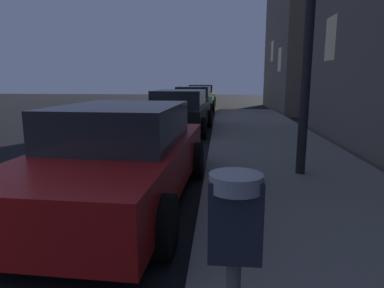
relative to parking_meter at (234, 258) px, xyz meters
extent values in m
cube|color=#232838|center=(0.00, 0.00, 0.15)|extent=(0.19, 0.11, 0.30)
cylinder|color=#999EA5|center=(0.00, 0.00, 0.29)|extent=(0.19, 0.19, 0.06)
cube|color=black|center=(-0.06, 0.00, 0.19)|extent=(0.01, 0.08, 0.11)
cube|color=maroon|center=(-1.47, 3.44, -0.57)|extent=(2.01, 4.61, 0.64)
cube|color=#1E2328|center=(-1.46, 3.50, 0.01)|extent=(1.69, 2.18, 0.56)
cylinder|color=black|center=(-2.32, 4.88, -0.81)|extent=(0.25, 0.67, 0.66)
cylinder|color=black|center=(-0.49, 4.80, -0.81)|extent=(0.25, 0.67, 0.66)
cylinder|color=black|center=(-0.61, 1.99, -0.81)|extent=(0.25, 0.67, 0.66)
cube|color=black|center=(-1.47, 10.32, -0.57)|extent=(1.99, 4.34, 0.64)
cube|color=#1E2328|center=(-1.47, 10.34, 0.01)|extent=(1.69, 2.27, 0.56)
cylinder|color=black|center=(-2.34, 11.68, -0.81)|extent=(0.24, 0.67, 0.66)
cylinder|color=black|center=(-0.49, 11.61, -0.81)|extent=(0.24, 0.67, 0.66)
cylinder|color=black|center=(-2.44, 9.03, -0.81)|extent=(0.24, 0.67, 0.66)
cylinder|color=black|center=(-0.59, 8.96, -0.81)|extent=(0.24, 0.67, 0.66)
cube|color=#19592D|center=(-1.47, 16.56, -0.57)|extent=(2.01, 4.57, 0.64)
cube|color=#1E2328|center=(-1.47, 16.47, 0.01)|extent=(1.70, 2.09, 0.56)
cylinder|color=black|center=(-2.36, 17.99, -0.81)|extent=(0.24, 0.67, 0.66)
cylinder|color=black|center=(-0.48, 17.93, -0.81)|extent=(0.24, 0.67, 0.66)
cylinder|color=black|center=(-2.45, 15.19, -0.81)|extent=(0.24, 0.67, 0.66)
cylinder|color=black|center=(-0.57, 15.13, -0.81)|extent=(0.24, 0.67, 0.66)
cube|color=gold|center=(-1.47, 22.70, -0.57)|extent=(2.01, 4.60, 0.64)
cube|color=#1E2328|center=(-1.46, 22.60, 0.01)|extent=(1.69, 2.22, 0.56)
cylinder|color=black|center=(-2.44, 24.06, -0.81)|extent=(0.25, 0.67, 0.66)
cylinder|color=black|center=(-0.62, 24.14, -0.81)|extent=(0.25, 0.67, 0.66)
cylinder|color=black|center=(-2.32, 21.26, -0.81)|extent=(0.25, 0.67, 0.66)
cylinder|color=black|center=(-0.49, 21.34, -0.81)|extent=(0.25, 0.67, 0.66)
cylinder|color=black|center=(1.37, 4.75, 1.52)|extent=(0.16, 0.16, 5.02)
cube|color=#F2D17F|center=(3.00, 8.88, 1.77)|extent=(0.06, 0.90, 1.20)
cube|color=#F2D17F|center=(3.00, 17.14, 1.66)|extent=(0.06, 0.90, 1.20)
cube|color=#F2D17F|center=(3.00, 19.90, 2.32)|extent=(0.06, 0.90, 1.20)
camera|label=1|loc=(-0.06, -1.13, 0.64)|focal=31.27mm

